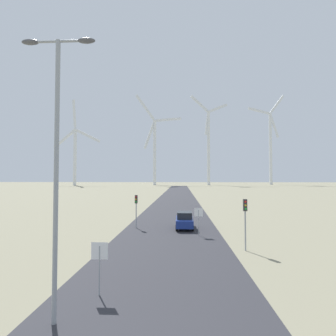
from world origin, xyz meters
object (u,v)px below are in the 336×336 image
at_px(wind_turbine_center, 208,141).
at_px(traffic_light_post_near_right, 245,213).
at_px(streetlamp, 57,146).
at_px(wind_turbine_left, 155,145).
at_px(wind_turbine_right, 270,142).
at_px(wind_turbine_far_left, 75,150).
at_px(stop_sign_near, 100,258).
at_px(traffic_light_post_near_left, 136,204).
at_px(car_approaching, 184,220).
at_px(stop_sign_far, 199,216).

bearing_deg(wind_turbine_center, traffic_light_post_near_right, -95.08).
relative_size(streetlamp, wind_turbine_left, 0.17).
height_order(wind_turbine_center, wind_turbine_right, wind_turbine_right).
xyz_separation_m(wind_turbine_far_left, wind_turbine_right, (142.55, 24.93, 7.92)).
bearing_deg(wind_turbine_right, traffic_light_post_near_right, -109.20).
bearing_deg(wind_turbine_far_left, streetlamp, -67.73).
height_order(streetlamp, stop_sign_near, streetlamp).
xyz_separation_m(traffic_light_post_near_right, wind_turbine_left, (-24.07, 169.49, 26.60)).
xyz_separation_m(wind_turbine_left, wind_turbine_right, (87.85, 13.66, 3.44)).
distance_m(traffic_light_post_near_right, wind_turbine_left, 173.24).
distance_m(traffic_light_post_near_left, wind_turbine_center, 166.32).
distance_m(car_approaching, wind_turbine_far_left, 168.98).
bearing_deg(wind_turbine_left, wind_turbine_right, 8.84).
height_order(car_approaching, wind_turbine_far_left, wind_turbine_far_left).
bearing_deg(stop_sign_near, traffic_light_post_near_left, 93.78).
bearing_deg(traffic_light_post_near_right, traffic_light_post_near_left, 139.38).
bearing_deg(streetlamp, wind_turbine_center, 82.17).
bearing_deg(stop_sign_near, traffic_light_post_near_right, 42.24).
bearing_deg(car_approaching, wind_turbine_center, 83.08).
distance_m(stop_sign_near, wind_turbine_center, 182.29).
bearing_deg(wind_turbine_left, wind_turbine_far_left, -168.36).
bearing_deg(car_approaching, wind_turbine_left, 96.92).
distance_m(wind_turbine_far_left, wind_turbine_left, 56.03).
relative_size(traffic_light_post_near_right, car_approaching, 0.95).
bearing_deg(wind_turbine_center, stop_sign_far, -96.34).
bearing_deg(wind_turbine_far_left, stop_sign_far, -63.75).
bearing_deg(wind_turbine_right, wind_turbine_left, -171.16).
xyz_separation_m(streetlamp, car_approaching, (5.20, 18.73, -5.88)).
bearing_deg(stop_sign_near, wind_turbine_center, 82.37).
height_order(streetlamp, wind_turbine_center, wind_turbine_center).
bearing_deg(wind_turbine_center, car_approaching, -96.92).
distance_m(streetlamp, traffic_light_post_near_left, 19.26).
bearing_deg(streetlamp, wind_turbine_far_left, 112.27).
xyz_separation_m(streetlamp, wind_turbine_far_left, (-69.06, 168.60, 18.19)).
height_order(car_approaching, wind_turbine_center, wind_turbine_center).
relative_size(streetlamp, car_approaching, 2.68).
xyz_separation_m(traffic_light_post_near_left, wind_turbine_left, (-14.25, 161.06, 26.81)).
bearing_deg(wind_turbine_far_left, wind_turbine_left, 11.64).
bearing_deg(wind_turbine_left, traffic_light_post_near_left, -84.94).
bearing_deg(streetlamp, wind_turbine_left, 94.56).
xyz_separation_m(streetlamp, traffic_light_post_near_left, (-0.11, 18.81, -4.14)).
height_order(traffic_light_post_near_right, wind_turbine_left, wind_turbine_left).
distance_m(stop_sign_near, traffic_light_post_near_right, 11.86).
bearing_deg(wind_turbine_far_left, wind_turbine_center, 7.30).
bearing_deg(stop_sign_far, wind_turbine_left, 97.23).
xyz_separation_m(traffic_light_post_near_right, wind_turbine_center, (15.14, 170.24, 29.03)).
bearing_deg(wind_turbine_far_left, traffic_light_post_near_right, -63.53).
xyz_separation_m(wind_turbine_far_left, wind_turbine_left, (54.70, 11.27, 4.48)).
distance_m(streetlamp, stop_sign_near, 5.70).
bearing_deg(streetlamp, car_approaching, 74.48).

